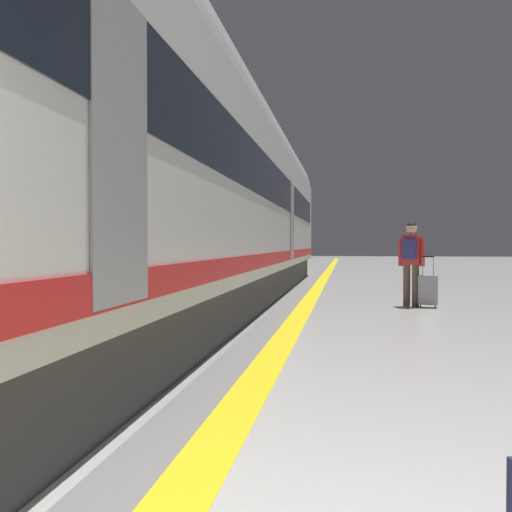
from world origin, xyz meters
name	(u,v)px	position (x,y,z in m)	size (l,w,h in m)	color
safety_line_strip	(302,312)	(-0.85, 10.00, 0.00)	(0.36, 80.00, 0.01)	yellow
tactile_edge_band	(286,311)	(-1.15, 10.00, 0.00)	(0.57, 80.00, 0.01)	slate
high_speed_train	(161,167)	(-2.91, 7.89, 2.50)	(2.94, 33.60, 4.97)	#38383D
passenger_near	(411,256)	(1.30, 11.28, 1.03)	(0.51, 0.42, 1.74)	brown
suitcase_near	(428,290)	(1.63, 11.17, 0.36)	(0.42, 0.30, 1.05)	#9E9EA3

